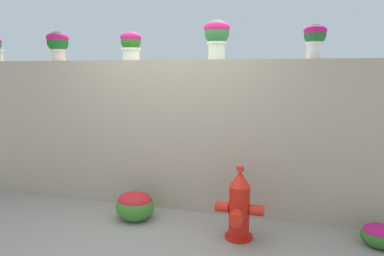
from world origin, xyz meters
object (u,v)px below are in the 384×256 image
Objects in this scene: potted_plant_1 at (58,42)px; potted_plant_4 at (315,37)px; potted_plant_2 at (131,43)px; fire_hydrant at (239,207)px; flower_bush_left at (135,205)px; potted_plant_3 at (217,34)px; flower_bush_right at (381,235)px.

potted_plant_1 reaches higher than potted_plant_4.
potted_plant_2 is 2.52m from fire_hydrant.
potted_plant_2 reaches higher than flower_bush_left.
potted_plant_3 is 1.02× the size of flower_bush_left.
fire_hydrant is 1.32m from flower_bush_left.
potted_plant_3 is 1.15m from potted_plant_4.
potted_plant_1 is 0.85× the size of flower_bush_left.
potted_plant_4 is at bearing 143.77° from flower_bush_right.
flower_bush_right is (1.45, 0.24, -0.23)m from fire_hydrant.
potted_plant_1 reaches higher than fire_hydrant.
potted_plant_4 is 2.12m from fire_hydrant.
potted_plant_2 is at bearing 115.06° from flower_bush_left.
flower_bush_right is at bearing -16.17° from potted_plant_3.
flower_bush_right is (4.13, -0.48, -2.07)m from potted_plant_1.
potted_plant_2 is at bearing -178.66° from potted_plant_3.
potted_plant_1 is 1.00× the size of flower_bush_right.
potted_plant_1 is at bearing 157.90° from flower_bush_left.
fire_hydrant reaches higher than flower_bush_left.
fire_hydrant is 1.99× the size of flower_bush_right.
flower_bush_left is (-1.30, 0.16, -0.17)m from fire_hydrant.
potted_plant_2 is (1.09, 0.04, -0.03)m from potted_plant_1.
flower_bush_left is (0.28, -0.60, -1.98)m from potted_plant_2.
potted_plant_2 is at bearing -179.54° from potted_plant_4.
potted_plant_2 is at bearing 170.28° from flower_bush_right.
potted_plant_4 is at bearing 1.00° from potted_plant_1.
potted_plant_1 is at bearing 165.04° from fire_hydrant.
potted_plant_1 is 4.64m from flower_bush_right.
potted_plant_4 is at bearing -0.43° from potted_plant_3.
potted_plant_3 is 2.10m from fire_hydrant.
potted_plant_2 is 0.78× the size of potted_plant_3.
potted_plant_1 is 1.09m from potted_plant_2.
flower_bush_right is at bearing -9.72° from potted_plant_2.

